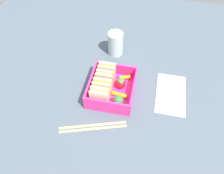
# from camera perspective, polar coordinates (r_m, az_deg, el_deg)

# --- Properties ---
(ground_plane) EXTENTS (1.20, 1.20, 0.02)m
(ground_plane) POSITION_cam_1_polar(r_m,az_deg,el_deg) (0.69, 0.00, -1.91)
(ground_plane) COLOR #46525D
(bento_tray) EXTENTS (0.15, 0.14, 0.01)m
(bento_tray) POSITION_cam_1_polar(r_m,az_deg,el_deg) (0.68, 0.00, -1.10)
(bento_tray) COLOR #F12D89
(bento_tray) RESTS_ON ground_plane
(bento_rim) EXTENTS (0.15, 0.14, 0.04)m
(bento_rim) POSITION_cam_1_polar(r_m,az_deg,el_deg) (0.66, 0.00, 0.26)
(bento_rim) COLOR #F12D89
(bento_rim) RESTS_ON bento_tray
(sandwich_left) EXTENTS (0.02, 0.05, 0.06)m
(sandwich_left) POSITION_cam_1_polar(r_m,az_deg,el_deg) (0.63, -3.32, -2.40)
(sandwich_left) COLOR beige
(sandwich_left) RESTS_ON bento_tray
(sandwich_center_left) EXTENTS (0.02, 0.05, 0.06)m
(sandwich_center_left) POSITION_cam_1_polar(r_m,az_deg,el_deg) (0.65, -2.61, -0.06)
(sandwich_center_left) COLOR beige
(sandwich_center_left) RESTS_ON bento_tray
(sandwich_center) EXTENTS (0.02, 0.05, 0.06)m
(sandwich_center) POSITION_cam_1_polar(r_m,az_deg,el_deg) (0.67, -1.95, 2.14)
(sandwich_center) COLOR tan
(sandwich_center) RESTS_ON bento_tray
(sandwich_center_right) EXTENTS (0.02, 0.05, 0.06)m
(sandwich_center_right) POSITION_cam_1_polar(r_m,az_deg,el_deg) (0.69, -1.32, 4.20)
(sandwich_center_right) COLOR beige
(sandwich_center_right) RESTS_ON bento_tray
(broccoli_floret) EXTENTS (0.03, 0.03, 0.04)m
(broccoli_floret) POSITION_cam_1_polar(r_m,az_deg,el_deg) (0.62, 1.68, -3.59)
(broccoli_floret) COLOR #91C964
(broccoli_floret) RESTS_ON bento_tray
(carrot_stick_left) EXTENTS (0.02, 0.05, 0.01)m
(carrot_stick_left) POSITION_cam_1_polar(r_m,az_deg,el_deg) (0.66, 1.95, -2.02)
(carrot_stick_left) COLOR orange
(carrot_stick_left) RESTS_ON bento_tray
(strawberry_far_left) EXTENTS (0.03, 0.03, 0.04)m
(strawberry_far_left) POSITION_cam_1_polar(r_m,az_deg,el_deg) (0.67, 2.31, 0.98)
(strawberry_far_left) COLOR red
(strawberry_far_left) RESTS_ON bento_tray
(carrot_stick_far_left) EXTENTS (0.02, 0.04, 0.01)m
(carrot_stick_far_left) POSITION_cam_1_polar(r_m,az_deg,el_deg) (0.70, 3.30, 2.54)
(carrot_stick_far_left) COLOR orange
(carrot_stick_far_left) RESTS_ON bento_tray
(chopstick_pair) EXTENTS (0.08, 0.18, 0.01)m
(chopstick_pair) POSITION_cam_1_polar(r_m,az_deg,el_deg) (0.62, -5.06, -10.22)
(chopstick_pair) COLOR tan
(chopstick_pair) RESTS_ON ground_plane
(drinking_glass) EXTENTS (0.05, 0.05, 0.09)m
(drinking_glass) POSITION_cam_1_polar(r_m,az_deg,el_deg) (0.78, 0.91, 11.29)
(drinking_glass) COLOR silver
(drinking_glass) RESTS_ON ground_plane
(folded_napkin) EXTENTS (0.16, 0.09, 0.00)m
(folded_napkin) POSITION_cam_1_polar(r_m,az_deg,el_deg) (0.70, 15.12, -1.70)
(folded_napkin) COLOR white
(folded_napkin) RESTS_ON ground_plane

